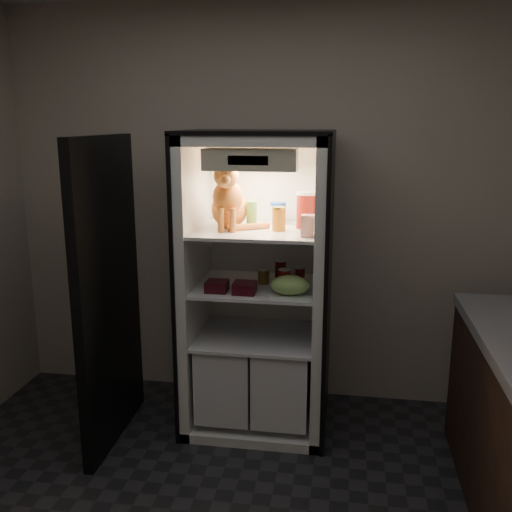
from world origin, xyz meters
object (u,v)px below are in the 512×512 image
Objects in this scene: salsa_jar at (279,219)px; cream_carton at (308,226)px; condiment_jar at (264,276)px; grape_bag at (290,285)px; tabby_cat at (229,202)px; berry_box_right at (245,288)px; soda_can_b at (300,276)px; parmesan_shaker at (252,215)px; mayo_tub at (278,213)px; pepper_jar at (307,210)px; refrigerator at (258,304)px; soda_can_c at (284,280)px; berry_box_left at (217,286)px; soda_can_a at (280,270)px.

salsa_jar is 0.24m from cream_carton.
condiment_jar is (-0.28, 0.22, -0.36)m from cream_carton.
condiment_jar is 0.43× the size of grape_bag.
grape_bag is at bearing -28.79° from tabby_cat.
soda_can_b is at bearing 36.28° from berry_box_right.
condiment_jar is at bearing 7.51° from parmesan_shaker.
salsa_jar is at bearing -81.68° from mayo_tub.
cream_carton is at bearing -84.95° from pepper_jar.
parmesan_shaker reaches higher than condiment_jar.
salsa_jar is at bearing 122.15° from grape_bag.
refrigerator is 13.11× the size of salsa_jar.
parmesan_shaker is at bearing -170.13° from pepper_jar.
grape_bag is (0.26, -0.19, -0.38)m from parmesan_shaker.
parmesan_shaker is at bearing -132.95° from mayo_tub.
mayo_tub is 0.40m from condiment_jar.
berry_box_right is at bearing -112.38° from mayo_tub.
tabby_cat is 3.56× the size of cream_carton.
soda_can_c is (0.35, -0.10, -0.45)m from tabby_cat.
soda_can_b is at bearing 2.86° from parmesan_shaker.
refrigerator is at bearing 143.07° from condiment_jar.
parmesan_shaker is 0.41m from cream_carton.
refrigerator is at bearing 145.56° from salsa_jar.
berry_box_left is at bearing -139.70° from condiment_jar.
soda_can_a is at bearing 167.02° from pepper_jar.
tabby_cat is at bearing 159.96° from cream_carton.
tabby_cat is 3.07× the size of salsa_jar.
soda_can_c is at bearing 122.47° from grape_bag.
tabby_cat is at bearing 157.36° from grape_bag.
berry_box_left is at bearing -109.87° from tabby_cat.
pepper_jar is 0.48m from grape_bag.
pepper_jar is 2.03× the size of soda_can_b.
parmesan_shaker is at bearing 149.78° from cream_carton.
soda_can_b is at bearing 1.36° from condiment_jar.
salsa_jar is at bearing 140.44° from cream_carton.
refrigerator is 14.38× the size of soda_can_a.
pepper_jar reaches higher than soda_can_b.
condiment_jar is at bearing -169.47° from pepper_jar.
pepper_jar is at bearing 10.53° from condiment_jar.
berry_box_right is at bearing -141.67° from pepper_jar.
refrigerator is 0.69m from cream_carton.
mayo_tub reaches higher than condiment_jar.
grape_bag is at bearing 171.29° from cream_carton.
soda_can_b reaches higher than condiment_jar.
soda_can_b is 0.82× the size of soda_can_c.
refrigerator is 0.26m from soda_can_a.
berry_box_right is at bearing -179.50° from cream_carton.
grape_bag is at bearing -72.63° from soda_can_a.
berry_box_left is (-0.21, -0.24, 0.18)m from refrigerator.
refrigerator is at bearing 15.41° from tabby_cat.
soda_can_a is (0.13, 0.06, 0.21)m from refrigerator.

